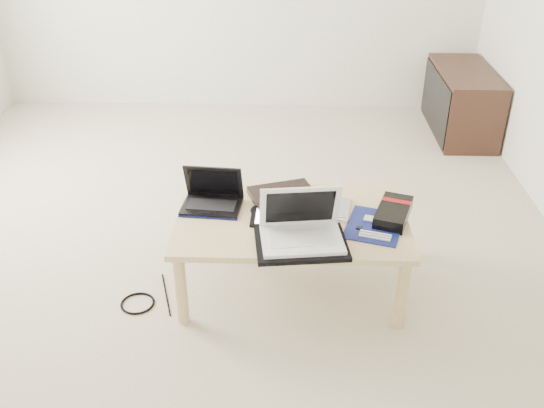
{
  "coord_description": "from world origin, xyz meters",
  "views": [
    {
      "loc": [
        0.45,
        -3.04,
        1.89
      ],
      "look_at": [
        0.37,
        -0.56,
        0.47
      ],
      "focal_mm": 40.0,
      "sensor_mm": 36.0,
      "label": 1
    }
  ],
  "objects_px": {
    "netbook": "(212,198)",
    "white_laptop": "(301,228)",
    "media_cabinet": "(461,102)",
    "coffee_table": "(292,225)",
    "gpu_box": "(393,212)"
  },
  "relations": [
    {
      "from": "netbook",
      "to": "white_laptop",
      "type": "bearing_deg",
      "value": -35.39
    },
    {
      "from": "netbook",
      "to": "gpu_box",
      "type": "height_order",
      "value": "netbook"
    },
    {
      "from": "media_cabinet",
      "to": "gpu_box",
      "type": "distance_m",
      "value": 2.17
    },
    {
      "from": "media_cabinet",
      "to": "coffee_table",
      "type": "bearing_deg",
      "value": -122.93
    },
    {
      "from": "media_cabinet",
      "to": "white_laptop",
      "type": "relative_size",
      "value": 2.34
    },
    {
      "from": "coffee_table",
      "to": "gpu_box",
      "type": "bearing_deg",
      "value": 0.47
    },
    {
      "from": "coffee_table",
      "to": "netbook",
      "type": "distance_m",
      "value": 0.41
    },
    {
      "from": "white_laptop",
      "to": "coffee_table",
      "type": "bearing_deg",
      "value": 100.64
    },
    {
      "from": "gpu_box",
      "to": "netbook",
      "type": "bearing_deg",
      "value": 174.29
    },
    {
      "from": "netbook",
      "to": "white_laptop",
      "type": "relative_size",
      "value": 0.79
    },
    {
      "from": "coffee_table",
      "to": "gpu_box",
      "type": "distance_m",
      "value": 0.49
    },
    {
      "from": "netbook",
      "to": "gpu_box",
      "type": "distance_m",
      "value": 0.87
    },
    {
      "from": "coffee_table",
      "to": "netbook",
      "type": "bearing_deg",
      "value": 166.87
    },
    {
      "from": "media_cabinet",
      "to": "white_laptop",
      "type": "height_order",
      "value": "white_laptop"
    },
    {
      "from": "coffee_table",
      "to": "gpu_box",
      "type": "relative_size",
      "value": 3.53
    }
  ]
}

